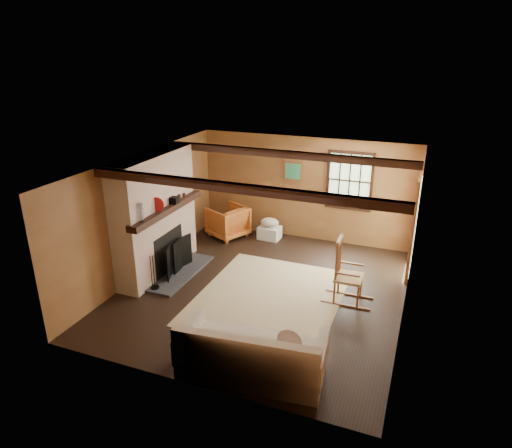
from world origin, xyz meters
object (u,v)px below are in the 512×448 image
at_px(fireplace, 157,220).
at_px(laundry_basket, 270,233).
at_px(rocking_chair, 346,275).
at_px(sofa, 252,357).
at_px(armchair, 228,221).

bearing_deg(fireplace, laundry_basket, 57.50).
bearing_deg(rocking_chair, sofa, 160.74).
bearing_deg(sofa, fireplace, 135.87).
bearing_deg(fireplace, armchair, 76.41).
bearing_deg(rocking_chair, armchair, 57.56).
bearing_deg(laundry_basket, sofa, -73.12).
bearing_deg(rocking_chair, fireplace, 91.92).
bearing_deg(laundry_basket, fireplace, -122.50).
xyz_separation_m(rocking_chair, laundry_basket, (-2.21, 2.16, -0.36)).
xyz_separation_m(rocking_chair, sofa, (-0.81, -2.47, -0.22)).
relative_size(fireplace, rocking_chair, 2.00).
relative_size(fireplace, sofa, 1.15).
height_order(rocking_chair, laundry_basket, rocking_chair).
relative_size(laundry_basket, armchair, 0.61).
relative_size(rocking_chair, laundry_basket, 2.40).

